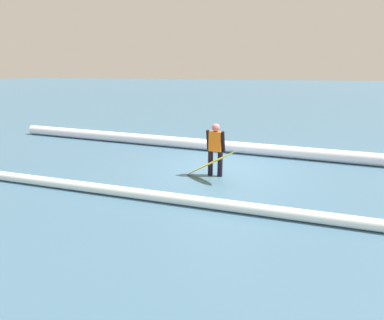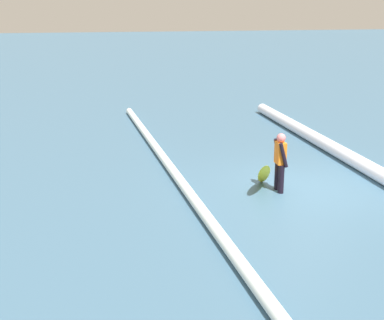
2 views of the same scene
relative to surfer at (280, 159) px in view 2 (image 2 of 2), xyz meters
name	(u,v)px [view 2 (image 2 of 2)]	position (x,y,z in m)	size (l,w,h in m)	color
ground_plane	(304,188)	(0.05, -0.72, -0.82)	(194.11, 194.11, 0.00)	#3F6580
surfer	(280,159)	(0.00, 0.00, 0.00)	(0.52, 0.27, 1.46)	black
surfboard	(264,174)	(0.03, 0.40, -0.36)	(1.59, 0.76, 0.96)	yellow
wave_crest_midground	(193,199)	(-0.32, 2.26, -0.70)	(0.24, 0.24, 22.42)	white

